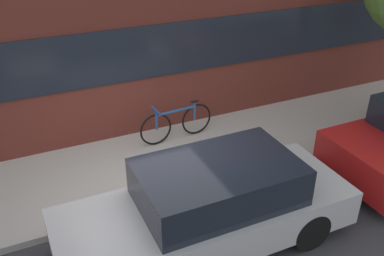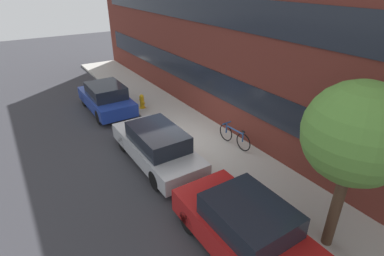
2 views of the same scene
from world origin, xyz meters
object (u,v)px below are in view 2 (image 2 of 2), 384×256
at_px(parked_car_blue, 106,98).
at_px(street_tree, 357,135).
at_px(parked_car_red, 245,227).
at_px(fire_hydrant, 142,101).
at_px(parked_car_silver, 157,146).
at_px(bicycle, 234,136).

height_order(parked_car_blue, street_tree, street_tree).
height_order(parked_car_red, fire_hydrant, parked_car_red).
relative_size(parked_car_silver, parked_car_red, 1.16).
distance_m(parked_car_silver, street_tree, 6.43).
height_order(parked_car_blue, bicycle, parked_car_blue).
xyz_separation_m(parked_car_red, street_tree, (1.05, 1.82, 2.44)).
bearing_deg(parked_car_red, fire_hydrant, -9.25).
height_order(parked_car_silver, bicycle, parked_car_silver).
bearing_deg(bicycle, fire_hydrant, 11.38).
height_order(fire_hydrant, bicycle, bicycle).
relative_size(parked_car_silver, street_tree, 1.06).
relative_size(parked_car_silver, fire_hydrant, 6.28).
distance_m(parked_car_silver, fire_hydrant, 4.86).
height_order(parked_car_silver, fire_hydrant, parked_car_silver).
distance_m(parked_car_blue, bicycle, 6.84).
bearing_deg(parked_car_blue, parked_car_red, -180.00).
bearing_deg(fire_hydrant, street_tree, 1.76).
relative_size(parked_car_silver, bicycle, 2.65).
relative_size(bicycle, street_tree, 0.40).
height_order(parked_car_silver, parked_car_red, parked_car_red).
bearing_deg(street_tree, fire_hydrant, -178.24).
height_order(parked_car_red, street_tree, street_tree).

